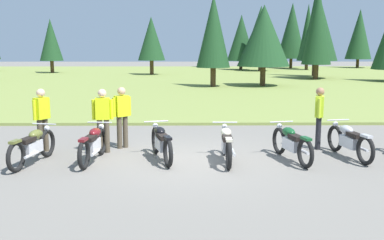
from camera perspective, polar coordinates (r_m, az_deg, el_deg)
The scene contains 13 objects.
ground_plane at distance 10.88m, azimuth 0.03°, elevation -5.20°, with size 140.00×140.00×0.00m, color slate.
grass_moorland at distance 37.44m, azimuth -0.43°, elevation 5.33°, with size 80.00×44.00×0.10m, color olive.
forest_treeline at distance 43.58m, azimuth 5.00°, elevation 11.28°, with size 45.88×30.22×8.66m.
motorcycle_olive at distance 11.11m, azimuth -19.78°, elevation -3.14°, with size 0.66×2.08×0.88m.
motorcycle_maroon at distance 10.94m, azimuth -12.56°, elevation -3.00°, with size 0.62×2.10×0.88m.
motorcycle_black at distance 10.86m, azimuth -3.96°, elevation -2.88°, with size 0.79×2.05×0.88m.
motorcycle_cream at distance 10.71m, azimuth 4.45°, elevation -3.06°, with size 0.62×2.10×0.88m.
motorcycle_british_green at distance 11.04m, azimuth 12.66°, elevation -2.89°, with size 0.74×2.07×0.88m.
motorcycle_silver at distance 11.72m, azimuth 19.56°, elevation -2.49°, with size 0.70×2.08×0.88m.
rider_with_back_turned at distance 12.17m, azimuth -8.99°, elevation 0.81°, with size 0.46×0.39×1.67m.
rider_near_row_end at distance 11.72m, azimuth -11.39°, elevation 0.41°, with size 0.55×0.26×1.67m.
rider_in_hivis_vest at distance 12.22m, azimuth -18.73°, elevation 0.45°, with size 0.37×0.48×1.67m.
rider_checking_bike at distance 12.40m, azimuth 16.02°, elevation 0.72°, with size 0.32×0.53×1.67m.
Camera 1 is at (-0.12, -10.53, 2.76)m, focal length 41.50 mm.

